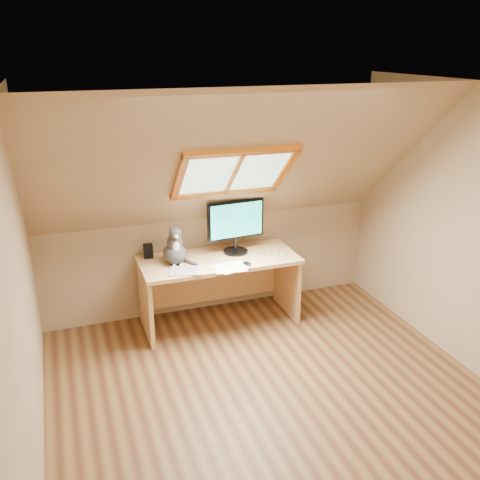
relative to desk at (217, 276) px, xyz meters
name	(u,v)px	position (x,y,z in m)	size (l,w,h in m)	color
ground	(277,400)	(0.04, -1.45, -0.48)	(3.50, 3.50, 0.00)	brown
room_shell	(287,235)	(0.04, -1.54, 0.95)	(3.52, 3.52, 2.41)	tan
desk	(217,276)	(0.00, 0.00, 0.00)	(1.53, 0.67, 0.70)	#E2B76B
monitor	(236,223)	(0.20, 0.02, 0.53)	(0.58, 0.25, 0.54)	black
cat	(175,249)	(-0.43, -0.06, 0.36)	(0.23, 0.27, 0.41)	#47423F
desk_speaker	(148,251)	(-0.64, 0.18, 0.28)	(0.09, 0.09, 0.13)	black
graphics_tablet	(186,271)	(-0.38, -0.28, 0.22)	(0.30, 0.21, 0.01)	#B2B2B7
mouse	(247,264)	(0.20, -0.32, 0.23)	(0.06, 0.10, 0.03)	black
papers	(224,268)	(-0.03, -0.33, 0.22)	(0.35, 0.30, 0.01)	white
cables	(267,256)	(0.46, -0.19, 0.22)	(0.51, 0.26, 0.01)	silver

